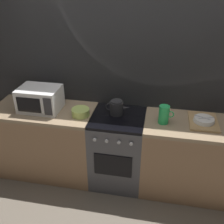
{
  "coord_description": "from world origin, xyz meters",
  "views": [
    {
      "loc": [
        0.41,
        -2.49,
        2.35
      ],
      "look_at": [
        -0.07,
        0.0,
        0.95
      ],
      "focal_mm": 41.96,
      "sensor_mm": 36.0,
      "label": 1
    }
  ],
  "objects": [
    {
      "name": "ground_plane",
      "position": [
        0.0,
        0.0,
        0.0
      ],
      "size": [
        8.0,
        8.0,
        0.0
      ],
      "primitive_type": "plane",
      "color": "#6B6054"
    },
    {
      "name": "pitcher",
      "position": [
        0.5,
        -0.04,
        1.0
      ],
      "size": [
        0.16,
        0.11,
        0.2
      ],
      "color": "green",
      "rests_on": "counter_right"
    },
    {
      "name": "kettle",
      "position": [
        -0.03,
        0.06,
        0.98
      ],
      "size": [
        0.28,
        0.15,
        0.17
      ],
      "color": "#262628",
      "rests_on": "stove_unit"
    },
    {
      "name": "microwave",
      "position": [
        -0.91,
        0.0,
        1.04
      ],
      "size": [
        0.46,
        0.35,
        0.27
      ],
      "color": "white",
      "rests_on": "counter_left"
    },
    {
      "name": "mixing_bowl",
      "position": [
        -0.42,
        -0.05,
        0.94
      ],
      "size": [
        0.2,
        0.2,
        0.08
      ],
      "primitive_type": "cylinder",
      "color": "#B7D166",
      "rests_on": "counter_left"
    },
    {
      "name": "back_wall",
      "position": [
        0.0,
        0.32,
        1.2
      ],
      "size": [
        3.6,
        0.05,
        2.4
      ],
      "color": "gray",
      "rests_on": "ground_plane"
    },
    {
      "name": "counter_right",
      "position": [
        0.9,
        0.0,
        0.45
      ],
      "size": [
        1.2,
        0.6,
        0.9
      ],
      "color": "#997251",
      "rests_on": "ground_plane"
    },
    {
      "name": "dish_pile",
      "position": [
        0.92,
        0.05,
        0.92
      ],
      "size": [
        0.3,
        0.4,
        0.07
      ],
      "color": "tan",
      "rests_on": "counter_right"
    },
    {
      "name": "counter_left",
      "position": [
        -0.9,
        0.0,
        0.45
      ],
      "size": [
        1.2,
        0.6,
        0.9
      ],
      "color": "#997251",
      "rests_on": "ground_plane"
    },
    {
      "name": "stove_unit",
      "position": [
        -0.0,
        -0.0,
        0.45
      ],
      "size": [
        0.6,
        0.63,
        0.9
      ],
      "color": "#4C4C51",
      "rests_on": "ground_plane"
    }
  ]
}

